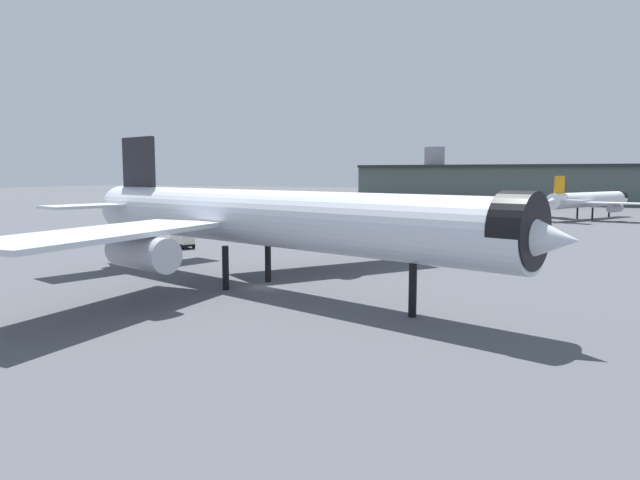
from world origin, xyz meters
name	(u,v)px	position (x,y,z in m)	size (l,w,h in m)	color
ground	(265,287)	(0.00, 0.00, 0.00)	(900.00, 900.00, 0.00)	#4C4F54
airliner_near_gate	(262,219)	(0.10, -0.70, 7.98)	(67.50, 60.29, 18.12)	silver
airliner_far_taxiway	(588,200)	(33.32, 127.89, 5.48)	(35.52, 39.57, 12.43)	white
terminal_building	(637,184)	(50.65, 213.93, 8.57)	(235.07, 31.93, 25.13)	#475651
service_truck_front	(183,239)	(-31.32, 25.51, 1.59)	(5.92, 4.68, 3.00)	black
traffic_cone_near_nose	(285,244)	(-16.66, 36.09, 0.32)	(0.52, 0.52, 0.65)	#F2600C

